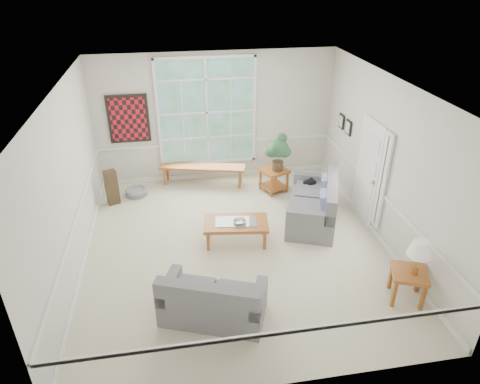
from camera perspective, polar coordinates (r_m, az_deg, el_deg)
name	(u,v)px	position (r m, az deg, el deg)	size (l,w,h in m)	color
floor	(237,247)	(8.06, -0.47, -7.33)	(5.50, 6.00, 0.01)	beige
ceiling	(236,87)	(6.74, -0.57, 13.79)	(5.50, 6.00, 0.02)	white
wall_back	(216,118)	(10.02, -3.28, 9.86)	(5.50, 0.02, 3.00)	silver
wall_front	(280,295)	(4.83, 5.30, -13.57)	(5.50, 0.02, 3.00)	silver
wall_left	(67,188)	(7.41, -22.02, 0.55)	(0.02, 6.00, 3.00)	silver
wall_right	(387,164)	(8.13, 19.04, 3.61)	(0.02, 6.00, 3.00)	silver
window_back	(207,112)	(9.92, -4.44, 10.53)	(2.30, 0.08, 2.40)	white
entry_door	(367,172)	(8.77, 16.62, 2.61)	(0.08, 0.90, 2.10)	white
door_sidelight	(383,182)	(8.23, 18.50, 1.31)	(0.08, 0.26, 1.90)	white
wall_art	(128,119)	(9.94, -14.65, 9.40)	(0.90, 0.06, 1.10)	maroon
wall_frame_near	(348,128)	(9.54, 14.20, 8.34)	(0.04, 0.26, 0.32)	black
wall_frame_far	(341,121)	(9.88, 13.33, 9.16)	(0.04, 0.26, 0.32)	black
loveseat_right	(313,200)	(8.70, 9.66, -1.07)	(0.91, 1.75, 0.95)	slate
loveseat_front	(213,295)	(6.45, -3.61, -13.54)	(1.51, 0.78, 0.82)	slate
coffee_table	(236,232)	(8.06, -0.53, -5.33)	(1.19, 0.65, 0.44)	#965121
pewter_bowl	(240,221)	(7.89, -0.04, -3.94)	(0.28, 0.28, 0.07)	#A2A2A7
window_bench	(203,175)	(10.15, -4.98, 2.29)	(1.99, 0.39, 0.46)	#965121
end_table	(274,180)	(9.82, 4.52, 1.61)	(0.55, 0.55, 0.55)	#965121
houseplant	(278,153)	(9.49, 5.11, 5.27)	(0.50, 0.50, 0.85)	#285230
side_table	(407,285)	(7.29, 21.35, -11.49)	(0.52, 0.52, 0.53)	#965121
table_lamp	(418,258)	(6.94, 22.63, -8.10)	(0.35, 0.35, 0.60)	white
pet_bed	(137,192)	(9.98, -13.62, 0.00)	(0.50, 0.50, 0.15)	slate
floor_speaker	(112,187)	(9.63, -16.73, 0.60)	(0.24, 0.19, 0.78)	#402F1D
cat	(310,182)	(9.21, 9.28, 1.31)	(0.30, 0.21, 0.14)	black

